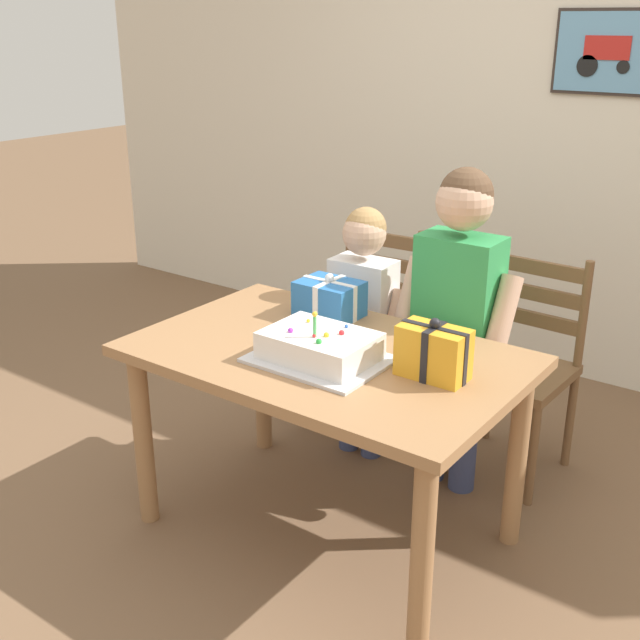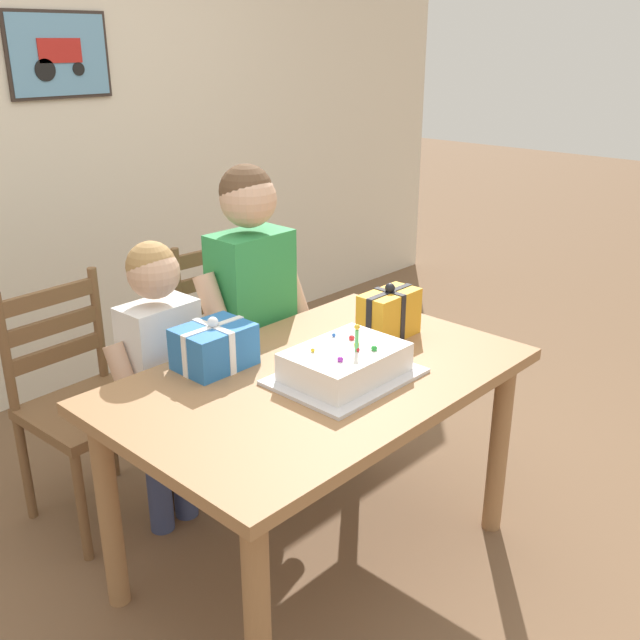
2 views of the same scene
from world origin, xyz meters
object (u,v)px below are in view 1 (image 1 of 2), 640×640
dining_table (326,378)px  gift_box_red_large (433,352)px  chair_right (519,366)px  child_older (458,302)px  gift_box_beside_cake (329,299)px  child_younger (363,310)px  chair_left (367,327)px  birthday_cake (320,348)px

dining_table → gift_box_red_large: size_ratio=5.84×
chair_right → child_older: 0.47m
gift_box_beside_cake → gift_box_red_large: bearing=-23.5°
dining_table → child_younger: bearing=110.9°
gift_box_red_large → child_younger: 0.82m
gift_box_beside_cake → child_older: bearing=33.8°
gift_box_beside_cake → child_older: size_ratio=0.18×
chair_left → chair_right: size_ratio=1.00×
gift_box_red_large → gift_box_beside_cake: bearing=156.5°
gift_box_red_large → chair_right: size_ratio=0.25×
birthday_cake → child_younger: (-0.25, 0.64, -0.11)m
child_older → child_younger: bearing=179.9°
chair_left → birthday_cake: bearing=-66.4°
gift_box_beside_cake → child_older: 0.49m
chair_left → gift_box_red_large: bearing=-46.7°
dining_table → chair_left: chair_left is taller
gift_box_red_large → chair_right: bearing=91.6°
dining_table → chair_right: bearing=66.2°
gift_box_beside_cake → chair_right: (0.56, 0.57, -0.34)m
gift_box_red_large → child_younger: bearing=139.2°
gift_box_beside_cake → chair_left: chair_left is taller
chair_right → gift_box_beside_cake: bearing=-134.9°
gift_box_beside_cake → dining_table: bearing=-56.4°
dining_table → gift_box_red_large: (0.40, 0.03, 0.19)m
gift_box_red_large → dining_table: bearing=-175.7°
dining_table → gift_box_beside_cake: size_ratio=5.59×
child_older → gift_box_beside_cake: bearing=-146.2°
chair_left → gift_box_beside_cake: bearing=-71.8°
birthday_cake → gift_box_beside_cake: bearing=121.1°
gift_box_beside_cake → child_younger: child_younger is taller
dining_table → birthday_cake: bearing=-68.3°
birthday_cake → dining_table: bearing=111.7°
child_younger → chair_left: bearing=118.9°
gift_box_red_large → child_younger: child_younger is taller
birthday_cake → child_older: size_ratio=0.33×
child_older → dining_table: bearing=-111.4°
chair_left → child_younger: (0.16, -0.29, 0.21)m
chair_right → chair_left: bearing=-180.0°
dining_table → child_older: (0.22, 0.56, 0.17)m
gift_box_red_large → chair_left: size_ratio=0.25×
chair_left → child_younger: child_younger is taller
gift_box_beside_cake → chair_left: 0.69m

